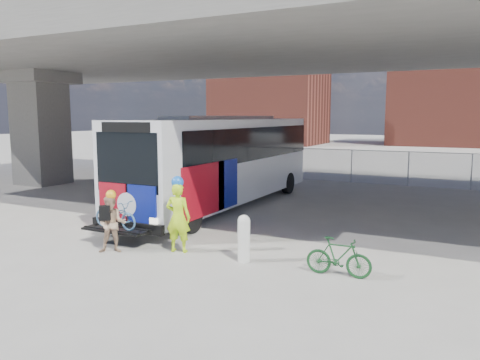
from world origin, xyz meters
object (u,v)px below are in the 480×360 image
Objects in this scene: cyclist_hivis at (178,216)px; bollard at (244,237)px; cyclist_tan at (112,223)px; bus at (225,155)px; bike_parked at (339,257)px.

bollard is at bearing 168.18° from cyclist_hivis.
cyclist_tan is at bearing -166.22° from bollard.
bus is 7.33m from cyclist_tan.
bus is 10.61× the size of bollard.
bike_parked is at bearing 168.18° from cyclist_hivis.
bollard is at bearing -57.97° from bus.
cyclist_tan reaches higher than bollard.
cyclist_hivis reaches higher than bike_parked.
bus is at bearing 42.98° from bike_parked.
cyclist_tan is 6.05m from bike_parked.
cyclist_hivis is (-1.99, -0.00, 0.36)m from bollard.
cyclist_hivis is 4.45m from bike_parked.
bus reaches higher than bike_parked.
bus is 6.18× the size of cyclist_hivis.
cyclist_tan is at bearing -86.66° from bus.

